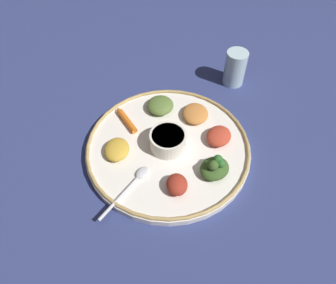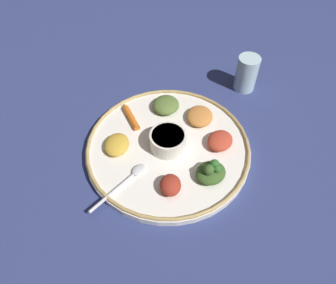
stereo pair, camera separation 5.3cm
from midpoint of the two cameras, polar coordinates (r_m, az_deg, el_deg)
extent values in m
plane|color=navy|center=(0.74, 2.05, -1.61)|extent=(2.40, 2.40, 0.00)
cylinder|color=white|center=(0.74, 2.07, -1.23)|extent=(0.37, 0.37, 0.02)
torus|color=tan|center=(0.73, 2.09, -0.69)|extent=(0.37, 0.37, 0.01)
cylinder|color=silver|center=(0.72, 2.13, 0.15)|extent=(0.08, 0.08, 0.04)
cylinder|color=brown|center=(0.70, 2.17, 1.01)|extent=(0.07, 0.07, 0.01)
ellipsoid|color=silver|center=(0.69, -3.01, -5.07)|extent=(0.04, 0.04, 0.01)
cylinder|color=silver|center=(0.66, -7.64, -9.07)|extent=(0.06, 0.11, 0.01)
ellipsoid|color=#385623|center=(0.68, 9.82, -5.54)|extent=(0.09, 0.09, 0.03)
sphere|color=#385623|center=(0.66, 9.49, -4.78)|extent=(0.02, 0.02, 0.02)
sphere|color=#385623|center=(0.66, 9.59, -4.98)|extent=(0.02, 0.02, 0.02)
sphere|color=#2D6628|center=(0.67, 10.54, -3.99)|extent=(0.02, 0.02, 0.02)
sphere|color=#2D6628|center=(0.67, 10.98, -4.76)|extent=(0.02, 0.02, 0.02)
cylinder|color=orange|center=(0.78, -4.61, 4.24)|extent=(0.06, 0.07, 0.02)
cone|color=orange|center=(0.81, -5.87, 6.36)|extent=(0.02, 0.02, 0.01)
ellipsoid|color=gold|center=(0.72, -7.02, -0.56)|extent=(0.07, 0.07, 0.02)
ellipsoid|color=#B73D28|center=(0.74, 11.27, 0.13)|extent=(0.07, 0.08, 0.03)
ellipsoid|color=maroon|center=(0.65, 2.77, -7.78)|extent=(0.06, 0.06, 0.03)
ellipsoid|color=#C67A38|center=(0.78, 7.61, 4.50)|extent=(0.08, 0.08, 0.02)
ellipsoid|color=#567033|center=(0.80, 1.55, 6.53)|extent=(0.07, 0.07, 0.03)
cylinder|color=silver|center=(0.89, 15.48, 11.60)|extent=(0.06, 0.06, 0.10)
cylinder|color=tan|center=(0.91, 15.09, 10.18)|extent=(0.05, 0.05, 0.04)
camera|label=1|loc=(0.03, -87.88, 2.62)|focal=34.31mm
camera|label=2|loc=(0.03, 92.12, -2.62)|focal=34.31mm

